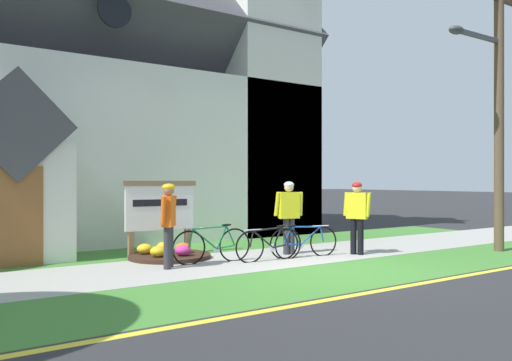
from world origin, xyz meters
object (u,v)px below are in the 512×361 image
Objects in this scene: cyclist_in_white_jersey at (169,218)px; bicycle_black at (213,245)px; bicycle_orange at (304,241)px; cyclist_in_green_jersey at (289,211)px; utility_pole at (497,82)px; cyclist_in_red_jersey at (357,212)px; roadside_conifer at (239,115)px; bicycle_yellow at (270,244)px; church_sign at (160,208)px.

bicycle_black is at bearing 6.01° from cyclist_in_white_jersey.
bicycle_orange is 0.88m from cyclist_in_green_jersey.
utility_pole is at bearing -23.02° from bicycle_orange.
cyclist_in_red_jersey reaches higher than bicycle_black.
bicycle_black is 3.67m from cyclist_in_red_jersey.
roadside_conifer is (2.58, 9.37, 3.52)m from cyclist_in_red_jersey.
bicycle_orange is at bearing -89.25° from cyclist_in_green_jersey.
roadside_conifer is (4.87, 8.94, 4.20)m from bicycle_yellow.
bicycle_black is (0.49, -1.66, -0.76)m from church_sign.
cyclist_in_red_jersey is 0.26× the size of roadside_conifer.
cyclist_in_white_jersey is 0.22× the size of utility_pole.
utility_pole is (7.34, -4.13, 3.15)m from church_sign.
bicycle_yellow is at bearing -8.82° from cyclist_in_white_jersey.
bicycle_yellow is 0.98× the size of cyclist_in_white_jersey.
cyclist_in_green_jersey is (-0.01, 0.55, 0.68)m from bicycle_orange.
bicycle_yellow is at bearing -150.95° from cyclist_in_green_jersey.
cyclist_in_green_jersey is at bearing -30.99° from church_sign.
bicycle_black is 0.26× the size of roadside_conifer.
roadside_conifer is at bearing 50.16° from cyclist_in_white_jersey.
cyclist_in_green_jersey is 1.01× the size of cyclist_in_red_jersey.
bicycle_black is 11.23m from roadside_conifer.
cyclist_in_green_jersey is (2.66, -1.60, -0.09)m from church_sign.
church_sign is 3.51m from bicycle_orange.
utility_pole is (5.65, -2.00, 3.92)m from bicycle_yellow.
bicycle_yellow is 2.41m from cyclist_in_white_jersey.
utility_pole is at bearing -19.50° from bicycle_yellow.
bicycle_yellow is at bearing 169.52° from cyclist_in_red_jersey.
utility_pole is 10.97m from roadside_conifer.
bicycle_orange is 0.96× the size of bicycle_black.
church_sign is at bearing 147.33° from cyclist_in_red_jersey.
utility_pole is at bearing -28.45° from cyclist_in_green_jersey.
utility_pole is (7.94, -2.36, 3.27)m from cyclist_in_white_jersey.
church_sign is at bearing 149.01° from cyclist_in_green_jersey.
roadside_conifer is at bearing 46.05° from church_sign.
cyclist_in_red_jersey is (1.33, -0.96, -0.01)m from cyclist_in_green_jersey.
bicycle_orange is at bearing -6.45° from cyclist_in_white_jersey.
church_sign reaches higher than cyclist_in_red_jersey.
bicycle_orange is (2.66, -2.15, -0.77)m from church_sign.
cyclist_in_green_jersey is 1.64m from cyclist_in_red_jersey.
bicycle_orange is 0.98× the size of cyclist_in_green_jersey.
bicycle_yellow is 0.96× the size of cyclist_in_green_jersey.
cyclist_in_white_jersey reaches higher than bicycle_black.
cyclist_in_white_jersey is (-3.26, 0.37, 0.65)m from bicycle_orange.
cyclist_in_red_jersey is at bearing -35.86° from cyclist_in_green_jersey.
utility_pole is (6.84, -2.47, 3.90)m from bicycle_black.
church_sign is 10.06m from roadside_conifer.
cyclist_in_red_jersey is at bearing -17.27° from bicycle_orange.
cyclist_in_white_jersey is 11.73m from roadside_conifer.
cyclist_in_white_jersey is 8.90m from utility_pole.
church_sign reaches higher than cyclist_in_white_jersey.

